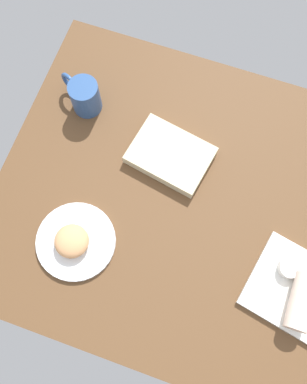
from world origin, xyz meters
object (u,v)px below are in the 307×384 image
(sauce_cup, at_px, (289,268))
(scone_pastry, at_px, (72,241))
(square_plate, at_px, (292,287))
(coffee_mug, at_px, (84,96))
(breakfast_wrap, at_px, (301,302))
(book_stack, at_px, (170,155))
(round_plate, at_px, (76,241))

(sauce_cup, bearing_deg, scone_pastry, -167.80)
(scone_pastry, height_order, square_plate, scone_pastry)
(coffee_mug, bearing_deg, breakfast_wrap, -26.14)
(sauce_cup, height_order, book_stack, sauce_cup)
(book_stack, height_order, coffee_mug, coffee_mug)
(square_plate, bearing_deg, book_stack, 149.59)
(breakfast_wrap, bearing_deg, scone_pastry, -175.47)
(scone_pastry, bearing_deg, square_plate, 7.72)
(round_plate, distance_m, square_plate, 0.57)
(scone_pastry, xyz_separation_m, square_plate, (0.57, 0.08, -0.03))
(breakfast_wrap, distance_m, book_stack, 0.51)
(round_plate, relative_size, breakfast_wrap, 1.52)
(scone_pastry, xyz_separation_m, book_stack, (0.16, 0.32, -0.02))
(scone_pastry, xyz_separation_m, sauce_cup, (0.55, 0.12, -0.01))
(scone_pastry, height_order, book_stack, scone_pastry)
(book_stack, bearing_deg, scone_pastry, -117.20)
(square_plate, height_order, sauce_cup, sauce_cup)
(scone_pastry, distance_m, sauce_cup, 0.56)
(round_plate, relative_size, sauce_cup, 3.90)
(square_plate, bearing_deg, round_plate, -172.88)
(square_plate, relative_size, coffee_mug, 1.60)
(scone_pastry, relative_size, book_stack, 0.37)
(scone_pastry, relative_size, breakfast_wrap, 0.65)
(breakfast_wrap, bearing_deg, coffee_mug, 154.05)
(round_plate, xyz_separation_m, book_stack, (0.16, 0.31, 0.01))
(scone_pastry, distance_m, coffee_mug, 0.41)
(round_plate, xyz_separation_m, coffee_mug, (-0.13, 0.39, 0.05))
(square_plate, relative_size, book_stack, 0.87)
(breakfast_wrap, height_order, book_stack, breakfast_wrap)
(sauce_cup, relative_size, coffee_mug, 0.41)
(scone_pastry, bearing_deg, coffee_mug, 107.16)
(square_plate, distance_m, book_stack, 0.47)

